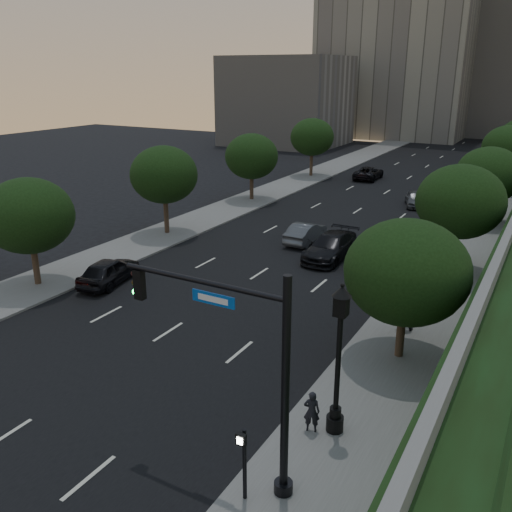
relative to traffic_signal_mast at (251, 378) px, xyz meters
The scene contains 25 objects.
ground 9.38m from the traffic_signal_mast, 168.59° to the left, with size 160.00×160.00×0.00m, color black.
road_surface 33.02m from the traffic_signal_mast, 104.94° to the left, with size 16.00×140.00×0.02m, color black.
sidewalk_right 31.96m from the traffic_signal_mast, 86.77° to the left, with size 4.50×140.00×0.15m, color slate.
sidewalk_left 36.99m from the traffic_signal_mast, 120.54° to the left, with size 4.50×140.00×0.15m, color slate.
office_block_left 97.15m from the traffic_signal_mast, 103.48° to the left, with size 26.00×20.00×32.00m, color gray.
office_block_filler 79.63m from the traffic_signal_mast, 115.67° to the left, with size 18.00×16.00×14.00m, color #A19C94.
tree_right_a 9.89m from the traffic_signal_mast, 79.26° to the left, with size 5.20×5.20×6.24m.
tree_right_b 21.80m from the traffic_signal_mast, 85.15° to the left, with size 5.20×5.20×6.74m.
tree_right_c 34.76m from the traffic_signal_mast, 86.96° to the left, with size 5.20×5.20×6.24m.
tree_right_d 48.75m from the traffic_signal_mast, 87.84° to the left, with size 5.20×5.20×6.74m.
tree_left_a 20.29m from the traffic_signal_mast, 157.67° to the left, with size 5.00×5.00×6.34m.
tree_left_b 27.22m from the traffic_signal_mast, 133.59° to the left, with size 5.00×5.00×6.71m.
tree_left_c 37.71m from the traffic_signal_mast, 119.84° to the left, with size 5.00×5.00×6.34m.
tree_left_d 50.34m from the traffic_signal_mast, 111.88° to the left, with size 5.00×5.00×6.71m.
traffic_signal_mast is the anchor object (origin of this frame).
street_lamp 3.85m from the traffic_signal_mast, 68.94° to the left, with size 0.64×0.64×5.62m.
pedestrian_signal 2.27m from the traffic_signal_mast, 74.63° to the right, with size 0.30×0.33×2.50m.
sedan_near_left 18.58m from the traffic_signal_mast, 146.88° to the left, with size 1.84×4.58×1.56m, color black.
sedan_mid_left 24.75m from the traffic_signal_mast, 110.63° to the left, with size 1.57×4.49×1.48m, color #4E5155.
sedan_far_left 50.09m from the traffic_signal_mast, 104.29° to the left, with size 2.41×5.23×1.45m, color black.
sedan_near_right 21.55m from the traffic_signal_mast, 105.63° to the left, with size 2.31×5.69×1.65m, color black.
sedan_far_right 38.39m from the traffic_signal_mast, 96.69° to the left, with size 1.68×4.19×1.43m, color #54575B.
pedestrian_a 4.15m from the traffic_signal_mast, 78.22° to the left, with size 0.56×0.37×1.53m, color black.
pedestrian_b 12.69m from the traffic_signal_mast, 83.81° to the left, with size 0.89×0.70×1.84m, color black.
pedestrian_c 16.18m from the traffic_signal_mast, 86.41° to the left, with size 1.03×0.43×1.76m, color black.
Camera 1 is at (15.15, -13.27, 11.94)m, focal length 38.00 mm.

